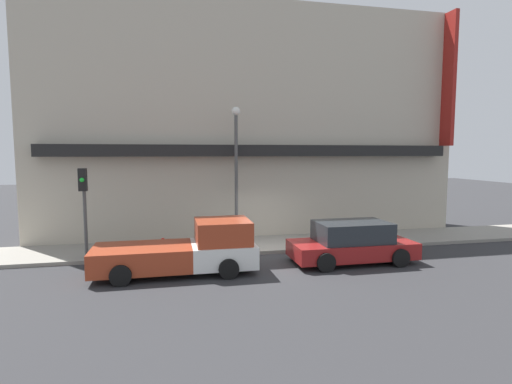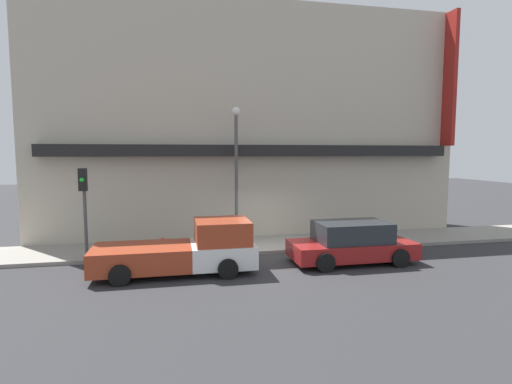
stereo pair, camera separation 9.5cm
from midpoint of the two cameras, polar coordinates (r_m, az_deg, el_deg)
The scene contains 8 objects.
ground_plane at distance 15.76m, azimuth 2.55°, elevation -8.87°, with size 80.00×80.00×0.00m, color #2D2D30.
sidewalk at distance 17.10m, azimuth 1.34°, elevation -7.47°, with size 36.00×2.86×0.14m.
building at distance 19.55m, azimuth -0.56°, elevation 9.71°, with size 19.80×3.80×10.69m.
pickup_truck at distance 13.48m, azimuth -9.71°, elevation -8.17°, with size 5.21×2.17×1.71m.
parked_car at distance 14.89m, azimuth 13.68°, elevation -7.07°, with size 4.42×2.09×1.48m.
fire_hydrant at distance 15.71m, azimuth -12.99°, elevation -7.44°, with size 0.18×0.18×0.58m.
street_lamp at distance 16.75m, azimuth -2.68°, elevation 4.74°, with size 0.36×0.36×5.70m.
traffic_light at distance 15.43m, azimuth -23.21°, elevation -0.58°, with size 0.28×0.42×3.26m.
Camera 2 is at (-3.77, -14.79, 3.94)m, focal length 28.00 mm.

